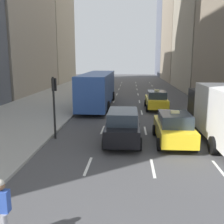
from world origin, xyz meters
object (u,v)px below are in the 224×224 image
(skateboarder, at_px, (3,209))
(traffic_light_pole, at_px, (54,98))
(taxi_second, at_px, (156,100))
(city_bus, at_px, (98,88))
(taxi_lead, at_px, (174,128))
(box_truck, at_px, (224,112))
(sedan_black_near, at_px, (123,125))

(skateboarder, relative_size, traffic_light_pole, 0.48)
(traffic_light_pole, bearing_deg, taxi_second, 54.92)
(city_bus, height_order, traffic_light_pole, traffic_light_pole)
(taxi_lead, relative_size, city_bus, 0.38)
(box_truck, bearing_deg, taxi_second, 106.36)
(box_truck, height_order, skateboarder, box_truck)
(sedan_black_near, xyz_separation_m, skateboarder, (-2.68, -8.71, 0.04))
(sedan_black_near, bearing_deg, taxi_lead, -3.52)
(city_bus, distance_m, skateboarder, 19.94)
(taxi_second, height_order, sedan_black_near, taxi_second)
(sedan_black_near, height_order, box_truck, box_truck)
(taxi_lead, height_order, box_truck, box_truck)
(city_bus, bearing_deg, traffic_light_pole, -95.92)
(taxi_second, height_order, box_truck, box_truck)
(taxi_second, distance_m, city_bus, 5.84)
(taxi_second, height_order, skateboarder, taxi_second)
(taxi_second, relative_size, skateboarder, 2.52)
(taxi_second, bearing_deg, box_truck, -73.64)
(taxi_lead, xyz_separation_m, city_bus, (-5.61, 11.39, 0.91))
(box_truck, xyz_separation_m, traffic_light_pole, (-9.55, -0.07, 0.70))
(sedan_black_near, relative_size, city_bus, 0.43)
(taxi_lead, height_order, sedan_black_near, taxi_lead)
(city_bus, xyz_separation_m, traffic_light_pole, (-1.14, -10.97, 0.62))
(skateboarder, bearing_deg, traffic_light_pole, 98.10)
(traffic_light_pole, bearing_deg, sedan_black_near, -3.68)
(taxi_lead, distance_m, box_truck, 2.96)
(sedan_black_near, bearing_deg, skateboarder, -107.08)
(sedan_black_near, relative_size, traffic_light_pole, 1.39)
(box_truck, xyz_separation_m, skateboarder, (-8.28, -9.03, -0.75))
(skateboarder, bearing_deg, taxi_second, 73.57)
(taxi_lead, distance_m, traffic_light_pole, 6.93)
(taxi_second, xyz_separation_m, skateboarder, (-5.48, -18.57, 0.08))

